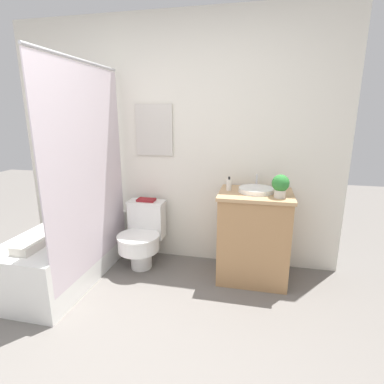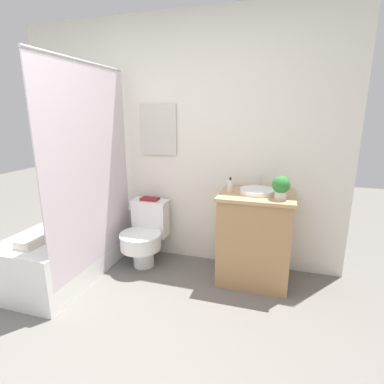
{
  "view_description": "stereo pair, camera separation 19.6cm",
  "coord_description": "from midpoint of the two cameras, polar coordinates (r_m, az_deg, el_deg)",
  "views": [
    {
      "loc": [
        0.87,
        -1.11,
        1.56
      ],
      "look_at": [
        0.31,
        1.43,
        0.87
      ],
      "focal_mm": 28.0,
      "sensor_mm": 36.0,
      "label": 1
    },
    {
      "loc": [
        1.06,
        -1.06,
        1.56
      ],
      "look_at": [
        0.31,
        1.43,
        0.87
      ],
      "focal_mm": 28.0,
      "sensor_mm": 36.0,
      "label": 2
    }
  ],
  "objects": [
    {
      "name": "shower_area",
      "position": [
        3.19,
        -24.37,
        -9.9
      ],
      "size": [
        0.66,
        1.35,
        1.98
      ],
      "color": "white",
      "rests_on": "ground_plane"
    },
    {
      "name": "soap_bottle",
      "position": [
        2.81,
        5.08,
        1.39
      ],
      "size": [
        0.05,
        0.05,
        0.13
      ],
      "color": "silver",
      "rests_on": "vanity"
    },
    {
      "name": "sink",
      "position": [
        2.79,
        10.15,
        0.4
      ],
      "size": [
        0.32,
        0.35,
        0.13
      ],
      "color": "white",
      "rests_on": "vanity"
    },
    {
      "name": "vanity",
      "position": [
        2.91,
        9.73,
        -8.26
      ],
      "size": [
        0.67,
        0.54,
        0.85
      ],
      "color": "#AD7F51",
      "rests_on": "ground_plane"
    },
    {
      "name": "wall_back",
      "position": [
        3.16,
        -5.56,
        9.18
      ],
      "size": [
        3.42,
        0.07,
        2.5
      ],
      "color": "silver",
      "rests_on": "ground_plane"
    },
    {
      "name": "potted_plant",
      "position": [
        2.62,
        14.47,
        1.31
      ],
      "size": [
        0.15,
        0.15,
        0.2
      ],
      "color": "beige",
      "rests_on": "vanity"
    },
    {
      "name": "book_on_tank",
      "position": [
        3.2,
        -10.45,
        -1.5
      ],
      "size": [
        0.19,
        0.11,
        0.02
      ],
      "color": "maroon",
      "rests_on": "toilet"
    },
    {
      "name": "toilet",
      "position": [
        3.19,
        -11.15,
        -7.97
      ],
      "size": [
        0.42,
        0.56,
        0.66
      ],
      "color": "white",
      "rests_on": "ground_plane"
    }
  ]
}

